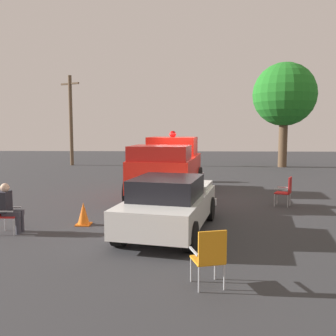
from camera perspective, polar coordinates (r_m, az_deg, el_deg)
name	(u,v)px	position (r m, az deg, el deg)	size (l,w,h in m)	color
ground_plane	(188,198)	(14.20, 3.10, -4.69)	(60.00, 60.00, 0.00)	#333335
vintage_fire_truck	(169,167)	(14.19, 0.16, 0.20)	(3.03, 6.19, 2.59)	black
classic_hot_rod	(170,203)	(9.51, 0.38, -5.47)	(2.74, 4.65, 1.46)	black
lawn_chair_near_truck	(4,210)	(10.25, -24.26, -6.06)	(0.51, 0.52, 1.02)	#B7BABF
lawn_chair_by_car	(286,189)	(13.19, 18.00, -3.20)	(0.66, 0.66, 1.02)	#B7BABF
lawn_chair_spare	(210,254)	(6.23, 6.57, -13.28)	(0.61, 0.61, 1.02)	#B7BABF
spectator_seated	(9,206)	(10.17, -23.62, -5.50)	(0.54, 0.40, 1.29)	#383842
spectator_standing	(174,163)	(18.43, 1.00, 0.84)	(0.43, 0.61, 1.68)	#2D334C
oak_tree_right	(284,95)	(26.93, 17.75, 10.82)	(4.35, 4.35, 7.23)	brown
utility_pole	(71,119)	(27.84, -14.96, 7.44)	(1.56, 0.90, 6.54)	brown
traffic_cone	(83,214)	(10.46, -13.09, -7.03)	(0.40, 0.40, 0.64)	orange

